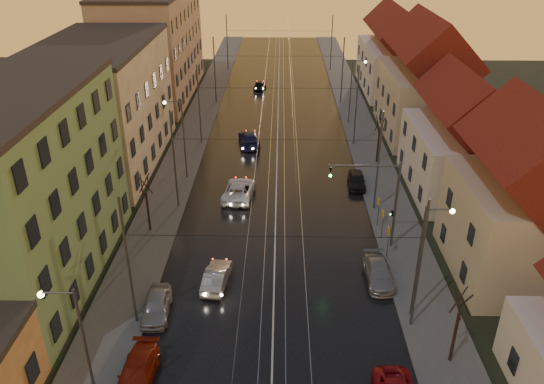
# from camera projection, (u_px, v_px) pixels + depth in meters

# --- Properties ---
(road) EXTENTS (16.00, 120.00, 0.04)m
(road) POSITION_uv_depth(u_px,v_px,m) (277.00, 141.00, 60.86)
(road) COLOR black
(road) RESTS_ON ground
(sidewalk_left) EXTENTS (4.00, 120.00, 0.15)m
(sidewalk_left) POSITION_uv_depth(u_px,v_px,m) (191.00, 140.00, 60.99)
(sidewalk_left) COLOR #4C4C4C
(sidewalk_left) RESTS_ON ground
(sidewalk_right) EXTENTS (4.00, 120.00, 0.15)m
(sidewalk_right) POSITION_uv_depth(u_px,v_px,m) (365.00, 141.00, 60.67)
(sidewalk_right) COLOR #4C4C4C
(sidewalk_right) RESTS_ON ground
(tram_rail_0) EXTENTS (0.06, 120.00, 0.03)m
(tram_rail_0) POSITION_uv_depth(u_px,v_px,m) (258.00, 140.00, 60.87)
(tram_rail_0) COLOR gray
(tram_rail_0) RESTS_ON road
(tram_rail_1) EXTENTS (0.06, 120.00, 0.03)m
(tram_rail_1) POSITION_uv_depth(u_px,v_px,m) (271.00, 140.00, 60.85)
(tram_rail_1) COLOR gray
(tram_rail_1) RESTS_ON road
(tram_rail_2) EXTENTS (0.06, 120.00, 0.03)m
(tram_rail_2) POSITION_uv_depth(u_px,v_px,m) (284.00, 141.00, 60.83)
(tram_rail_2) COLOR gray
(tram_rail_2) RESTS_ON road
(tram_rail_3) EXTENTS (0.06, 120.00, 0.03)m
(tram_rail_3) POSITION_uv_depth(u_px,v_px,m) (297.00, 141.00, 60.81)
(tram_rail_3) COLOR gray
(tram_rail_3) RESTS_ON road
(apartment_left_1) EXTENTS (10.00, 18.00, 13.00)m
(apartment_left_1) POSITION_uv_depth(u_px,v_px,m) (10.00, 194.00, 35.06)
(apartment_left_1) COLOR #68925D
(apartment_left_1) RESTS_ON ground
(apartment_left_2) EXTENTS (10.00, 20.00, 12.00)m
(apartment_left_2) POSITION_uv_depth(u_px,v_px,m) (103.00, 106.00, 53.06)
(apartment_left_2) COLOR tan
(apartment_left_2) RESTS_ON ground
(apartment_left_3) EXTENTS (10.00, 24.00, 14.00)m
(apartment_left_3) POSITION_uv_depth(u_px,v_px,m) (154.00, 45.00, 73.93)
(apartment_left_3) COLOR #9D7A65
(apartment_left_3) RESTS_ON ground
(house_right_1) EXTENTS (8.67, 10.20, 10.80)m
(house_right_1) POSITION_uv_depth(u_px,v_px,m) (525.00, 205.00, 35.88)
(house_right_1) COLOR #C3B796
(house_right_1) RESTS_ON ground
(house_right_2) EXTENTS (9.18, 12.24, 9.20)m
(house_right_2) POSITION_uv_depth(u_px,v_px,m) (465.00, 144.00, 47.80)
(house_right_2) COLOR silver
(house_right_2) RESTS_ON ground
(house_right_3) EXTENTS (9.18, 14.28, 11.50)m
(house_right_3) POSITION_uv_depth(u_px,v_px,m) (426.00, 85.00, 60.61)
(house_right_3) COLOR #C3B796
(house_right_3) RESTS_ON ground
(house_right_4) EXTENTS (9.18, 16.32, 10.00)m
(house_right_4) POSITION_uv_depth(u_px,v_px,m) (396.00, 56.00, 76.95)
(house_right_4) COLOR silver
(house_right_4) RESTS_ON ground
(catenary_pole_l_1) EXTENTS (0.16, 0.16, 9.00)m
(catenary_pole_l_1) POSITION_uv_depth(u_px,v_px,m) (128.00, 264.00, 31.39)
(catenary_pole_l_1) COLOR #595B60
(catenary_pole_l_1) RESTS_ON ground
(catenary_pole_r_1) EXTENTS (0.16, 0.16, 9.00)m
(catenary_pole_r_1) POSITION_uv_depth(u_px,v_px,m) (419.00, 267.00, 31.12)
(catenary_pole_r_1) COLOR #595B60
(catenary_pole_r_1) RESTS_ON ground
(catenary_pole_l_2) EXTENTS (0.16, 0.16, 9.00)m
(catenary_pole_l_2) POSITION_uv_depth(u_px,v_px,m) (174.00, 161.00, 44.72)
(catenary_pole_l_2) COLOR #595B60
(catenary_pole_l_2) RESTS_ON ground
(catenary_pole_r_2) EXTENTS (0.16, 0.16, 9.00)m
(catenary_pole_r_2) POSITION_uv_depth(u_px,v_px,m) (378.00, 163.00, 44.45)
(catenary_pole_r_2) COLOR #595B60
(catenary_pole_r_2) RESTS_ON ground
(catenary_pole_l_3) EXTENTS (0.16, 0.16, 9.00)m
(catenary_pole_l_3) POSITION_uv_depth(u_px,v_px,m) (199.00, 106.00, 58.05)
(catenary_pole_l_3) COLOR #595B60
(catenary_pole_l_3) RESTS_ON ground
(catenary_pole_r_3) EXTENTS (0.16, 0.16, 9.00)m
(catenary_pole_r_3) POSITION_uv_depth(u_px,v_px,m) (356.00, 106.00, 57.78)
(catenary_pole_r_3) COLOR #595B60
(catenary_pole_r_3) RESTS_ON ground
(catenary_pole_l_4) EXTENTS (0.16, 0.16, 9.00)m
(catenary_pole_l_4) POSITION_uv_depth(u_px,v_px,m) (215.00, 71.00, 71.38)
(catenary_pole_l_4) COLOR #595B60
(catenary_pole_l_4) RESTS_ON ground
(catenary_pole_r_4) EXTENTS (0.16, 0.16, 9.00)m
(catenary_pole_r_4) POSITION_uv_depth(u_px,v_px,m) (342.00, 71.00, 71.11)
(catenary_pole_r_4) COLOR #595B60
(catenary_pole_r_4) RESTS_ON ground
(catenary_pole_l_5) EXTENTS (0.16, 0.16, 9.00)m
(catenary_pole_l_5) POSITION_uv_depth(u_px,v_px,m) (227.00, 43.00, 87.38)
(catenary_pole_l_5) COLOR #595B60
(catenary_pole_l_5) RESTS_ON ground
(catenary_pole_r_5) EXTENTS (0.16, 0.16, 9.00)m
(catenary_pole_r_5) POSITION_uv_depth(u_px,v_px,m) (331.00, 43.00, 87.11)
(catenary_pole_r_5) COLOR #595B60
(catenary_pole_r_5) RESTS_ON ground
(street_lamp_0) EXTENTS (1.75, 0.32, 8.00)m
(street_lamp_0) POSITION_uv_depth(u_px,v_px,m) (78.00, 342.00, 25.00)
(street_lamp_0) COLOR #595B60
(street_lamp_0) RESTS_ON ground
(street_lamp_1) EXTENTS (1.75, 0.32, 8.00)m
(street_lamp_1) POSITION_uv_depth(u_px,v_px,m) (425.00, 252.00, 31.82)
(street_lamp_1) COLOR #595B60
(street_lamp_1) RESTS_ON ground
(street_lamp_2) EXTENTS (1.75, 0.32, 8.00)m
(street_lamp_2) POSITION_uv_depth(u_px,v_px,m) (180.00, 131.00, 49.88)
(street_lamp_2) COLOR #595B60
(street_lamp_2) RESTS_ON ground
(street_lamp_3) EXTENTS (1.75, 0.32, 8.00)m
(street_lamp_3) POSITION_uv_depth(u_px,v_px,m) (353.00, 85.00, 63.82)
(street_lamp_3) COLOR #595B60
(street_lamp_3) RESTS_ON ground
(traffic_light_mast) EXTENTS (5.30, 0.32, 7.20)m
(traffic_light_mast) POSITION_uv_depth(u_px,v_px,m) (383.00, 194.00, 39.08)
(traffic_light_mast) COLOR #595B60
(traffic_light_mast) RESTS_ON ground
(bare_tree_0) EXTENTS (1.09, 1.09, 5.11)m
(bare_tree_0) POSITION_uv_depth(u_px,v_px,m) (147.00, 204.00, 42.11)
(bare_tree_0) COLOR black
(bare_tree_0) RESTS_ON ground
(bare_tree_1) EXTENTS (1.09, 1.09, 5.11)m
(bare_tree_1) POSITION_uv_depth(u_px,v_px,m) (456.00, 328.00, 29.35)
(bare_tree_1) COLOR black
(bare_tree_1) RESTS_ON ground
(bare_tree_2) EXTENTS (1.09, 1.09, 5.11)m
(bare_tree_2) POSITION_uv_depth(u_px,v_px,m) (378.00, 141.00, 54.23)
(bare_tree_2) COLOR black
(bare_tree_2) RESTS_ON ground
(driving_car_1) EXTENTS (1.85, 4.25, 1.36)m
(driving_car_1) POSITION_uv_depth(u_px,v_px,m) (217.00, 277.00, 36.62)
(driving_car_1) COLOR #9D9EA2
(driving_car_1) RESTS_ON ground
(driving_car_2) EXTENTS (3.01, 5.62, 1.50)m
(driving_car_2) POSITION_uv_depth(u_px,v_px,m) (239.00, 190.00, 48.19)
(driving_car_2) COLOR silver
(driving_car_2) RESTS_ON ground
(driving_car_3) EXTENTS (2.92, 5.65, 1.57)m
(driving_car_3) POSITION_uv_depth(u_px,v_px,m) (249.00, 139.00, 59.38)
(driving_car_3) COLOR #161B42
(driving_car_3) RESTS_ON ground
(driving_car_4) EXTENTS (2.03, 3.96, 1.29)m
(driving_car_4) POSITION_uv_depth(u_px,v_px,m) (260.00, 85.00, 79.09)
(driving_car_4) COLOR black
(driving_car_4) RESTS_ON ground
(parked_left_2) EXTENTS (1.98, 4.54, 1.30)m
(parked_left_2) POSITION_uv_depth(u_px,v_px,m) (137.00, 374.00, 28.84)
(parked_left_2) COLOR maroon
(parked_left_2) RESTS_ON ground
(parked_left_3) EXTENTS (1.87, 4.16, 1.39)m
(parked_left_3) POSITION_uv_depth(u_px,v_px,m) (156.00, 306.00, 33.84)
(parked_left_3) COLOR #9D9EA3
(parked_left_3) RESTS_ON ground
(parked_right_1) EXTENTS (1.92, 4.48, 1.29)m
(parked_right_1) POSITION_uv_depth(u_px,v_px,m) (379.00, 273.00, 37.04)
(parked_right_1) COLOR #97989C
(parked_right_1) RESTS_ON ground
(parked_right_2) EXTENTS (1.74, 3.96, 1.33)m
(parked_right_2) POSITION_uv_depth(u_px,v_px,m) (357.00, 180.00, 50.13)
(parked_right_2) COLOR black
(parked_right_2) RESTS_ON ground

